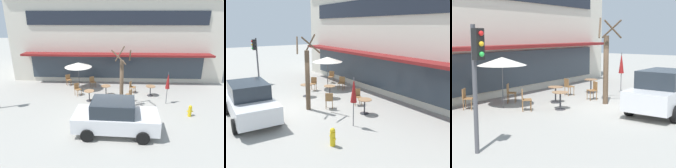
{
  "view_description": "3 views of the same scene",
  "coord_description": "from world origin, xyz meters",
  "views": [
    {
      "loc": [
        0.39,
        -10.9,
        5.71
      ],
      "look_at": [
        -0.21,
        2.45,
        1.03
      ],
      "focal_mm": 32.0,
      "sensor_mm": 36.0,
      "label": 1
    },
    {
      "loc": [
        11.27,
        -4.38,
        4.33
      ],
      "look_at": [
        -0.5,
        3.31,
        0.84
      ],
      "focal_mm": 38.0,
      "sensor_mm": 36.0,
      "label": 2
    },
    {
      "loc": [
        -13.2,
        -6.65,
        3.13
      ],
      "look_at": [
        -0.0,
        2.82,
        0.8
      ],
      "focal_mm": 55.0,
      "sensor_mm": 36.0,
      "label": 3
    }
  ],
  "objects": [
    {
      "name": "parked_sedan",
      "position": [
        0.15,
        -2.05,
        0.88
      ],
      "size": [
        4.26,
        2.14,
        1.76
      ],
      "color": "silver",
      "rests_on": "ground"
    },
    {
      "name": "building_facade",
      "position": [
        0.0,
        9.97,
        3.77
      ],
      "size": [
        18.45,
        9.1,
        7.54
      ],
      "color": "beige",
      "rests_on": "ground"
    },
    {
      "name": "cafe_chair_1",
      "position": [
        1.25,
        3.45,
        0.53
      ],
      "size": [
        0.52,
        0.52,
        0.89
      ],
      "color": "olive",
      "rests_on": "ground"
    },
    {
      "name": "cafe_table_streetside",
      "position": [
        -0.67,
        2.82,
        0.52
      ],
      "size": [
        0.7,
        0.7,
        0.76
      ],
      "color": "#333338",
      "rests_on": "ground"
    },
    {
      "name": "fire_hydrant",
      "position": [
        4.5,
        -0.19,
        0.35
      ],
      "size": [
        0.36,
        0.2,
        0.71
      ],
      "color": "gold",
      "rests_on": "ground"
    },
    {
      "name": "patio_umbrella_cream_folded",
      "position": [
        3.48,
        1.52,
        1.63
      ],
      "size": [
        0.28,
        0.28,
        2.2
      ],
      "color": "#4C4C51",
      "rests_on": "ground"
    },
    {
      "name": "ground_plane",
      "position": [
        0.0,
        0.0,
        0.0
      ],
      "size": [
        80.0,
        80.0,
        0.0
      ],
      "primitive_type": "plane",
      "color": "#9E9B93"
    },
    {
      "name": "cafe_table_by_tree",
      "position": [
        2.6,
        2.88,
        0.52
      ],
      "size": [
        0.7,
        0.7,
        0.76
      ],
      "color": "#333338",
      "rests_on": "ground"
    },
    {
      "name": "cafe_chair_0",
      "position": [
        -1.91,
        4.53,
        0.53
      ],
      "size": [
        0.56,
        0.56,
        0.89
      ],
      "color": "olive",
      "rests_on": "ground"
    },
    {
      "name": "cafe_chair_2",
      "position": [
        -4.03,
        5.0,
        0.53
      ],
      "size": [
        0.56,
        0.56,
        0.89
      ],
      "color": "olive",
      "rests_on": "ground"
    },
    {
      "name": "street_tree",
      "position": [
        0.47,
        0.81,
        1.76
      ],
      "size": [
        1.17,
        1.16,
        3.91
      ],
      "color": "brown",
      "rests_on": "ground"
    },
    {
      "name": "patio_umbrella_green_folded",
      "position": [
        -2.89,
        3.99,
        2.02
      ],
      "size": [
        2.1,
        2.1,
        2.2
      ],
      "color": "#4C4C51",
      "rests_on": "ground"
    },
    {
      "name": "cafe_table_near_wall",
      "position": [
        -1.75,
        1.76,
        0.52
      ],
      "size": [
        0.7,
        0.7,
        0.76
      ],
      "color": "#333338",
      "rests_on": "ground"
    },
    {
      "name": "cafe_chair_4",
      "position": [
        -2.8,
        2.81,
        0.53
      ],
      "size": [
        0.57,
        0.57,
        0.89
      ],
      "color": "olive",
      "rests_on": "ground"
    },
    {
      "name": "cafe_chair_3",
      "position": [
        1.0,
        1.78,
        0.53
      ],
      "size": [
        0.55,
        0.55,
        0.89
      ],
      "color": "olive",
      "rests_on": "ground"
    }
  ]
}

